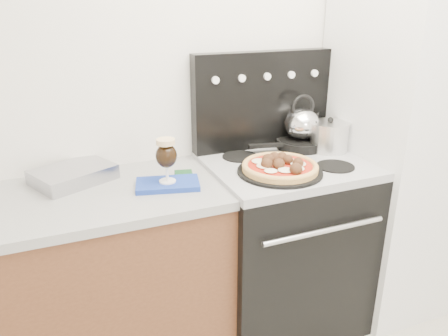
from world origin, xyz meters
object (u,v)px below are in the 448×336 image
fridge (402,141)px  stock_pot (329,137)px  oven_mitt (168,184)px  pizza (280,165)px  stove_body (282,247)px  pizza_pan (280,171)px  beer_glass (166,160)px  base_cabinet (61,296)px  tea_kettle (302,121)px  skillet (300,144)px

fridge → stock_pot: (-0.41, 0.09, 0.04)m
oven_mitt → pizza: size_ratio=0.79×
stove_body → pizza_pan: (-0.10, -0.12, 0.49)m
beer_glass → stock_pot: bearing=6.3°
pizza_pan → stock_pot: size_ratio=2.00×
oven_mitt → beer_glass: bearing=0.0°
base_cabinet → pizza_pan: bearing=-8.0°
fridge → oven_mitt: 1.31m
pizza_pan → pizza: bearing=0.0°
stove_body → beer_glass: (-0.61, -0.03, 0.58)m
tea_kettle → stock_pot: (0.11, -0.09, -0.08)m
oven_mitt → skillet: (0.79, 0.19, 0.03)m
pizza → tea_kettle: size_ratio=1.71×
base_cabinet → pizza_pan: 1.13m
beer_glass → stock_pot: size_ratio=1.01×
skillet → beer_glass: bearing=-166.2°
fridge → tea_kettle: 0.57m
stove_body → stock_pot: bearing=13.3°
stove_body → fridge: fridge is taller
fridge → beer_glass: (-1.31, -0.01, 0.07)m
stove_body → skillet: 0.56m
base_cabinet → oven_mitt: bearing=-6.4°
base_cabinet → skillet: bearing=6.1°
beer_glass → tea_kettle: tea_kettle is taller
stock_pot → pizza_pan: bearing=-154.8°
stove_body → oven_mitt: bearing=-177.1°
pizza_pan → stock_pot: (0.39, 0.18, 0.06)m
base_cabinet → stock_pot: 1.50m
pizza → pizza_pan: bearing=180.0°
beer_glass → pizza_pan: (0.51, -0.09, -0.10)m
pizza → stock_pot: stock_pot is taller
base_cabinet → pizza_pan: pizza_pan is taller
stove_body → oven_mitt: (-0.61, -0.03, 0.47)m
base_cabinet → skillet: 1.39m
fridge → skillet: fridge is taller
stove_body → pizza_pan: 0.51m
beer_glass → stock_pot: 0.90m
fridge → stock_pot: fridge is taller
pizza → fridge: bearing=6.5°
stove_body → pizza_pan: bearing=-131.2°
tea_kettle → base_cabinet: bearing=-163.7°
oven_mitt → pizza_pan: pizza_pan is taller
pizza → skillet: pizza is taller
base_cabinet → pizza: 1.14m
fridge → tea_kettle: bearing=160.2°
pizza_pan → pizza: pizza is taller
base_cabinet → skillet: skillet is taller
fridge → tea_kettle: (-0.52, 0.19, 0.12)m
fridge → pizza: 0.81m
fridge → stove_body: bearing=178.0°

